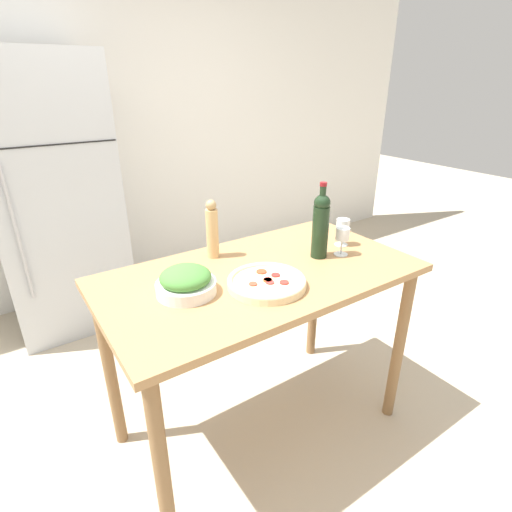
% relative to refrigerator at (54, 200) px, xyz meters
% --- Properties ---
extents(ground_plane, '(14.00, 14.00, 0.00)m').
position_rel_refrigerator_xyz_m(ground_plane, '(0.56, -1.67, -0.93)').
color(ground_plane, '#BCAD93').
extents(wall_back, '(6.40, 0.06, 2.60)m').
position_rel_refrigerator_xyz_m(wall_back, '(0.56, 0.38, 0.37)').
color(wall_back, silver).
rests_on(wall_back, ground_plane).
extents(refrigerator, '(0.77, 0.69, 1.85)m').
position_rel_refrigerator_xyz_m(refrigerator, '(0.00, 0.00, 0.00)').
color(refrigerator, '#B7BCC1').
rests_on(refrigerator, ground_plane).
extents(prep_counter, '(1.39, 0.76, 0.91)m').
position_rel_refrigerator_xyz_m(prep_counter, '(0.56, -1.67, -0.14)').
color(prep_counter, '#A87A4C').
rests_on(prep_counter, ground_plane).
extents(wine_bottle, '(0.08, 0.08, 0.36)m').
position_rel_refrigerator_xyz_m(wine_bottle, '(0.88, -1.69, 0.15)').
color(wine_bottle, black).
rests_on(wine_bottle, prep_counter).
extents(wine_glass_near, '(0.07, 0.07, 0.14)m').
position_rel_refrigerator_xyz_m(wine_glass_near, '(0.98, -1.73, 0.08)').
color(wine_glass_near, silver).
rests_on(wine_glass_near, prep_counter).
extents(wine_glass_far, '(0.07, 0.07, 0.14)m').
position_rel_refrigerator_xyz_m(wine_glass_far, '(1.07, -1.64, 0.08)').
color(wine_glass_far, silver).
rests_on(wine_glass_far, prep_counter).
extents(pepper_mill, '(0.06, 0.06, 0.28)m').
position_rel_refrigerator_xyz_m(pepper_mill, '(0.47, -1.41, 0.12)').
color(pepper_mill, tan).
rests_on(pepper_mill, prep_counter).
extents(salad_bowl, '(0.24, 0.24, 0.11)m').
position_rel_refrigerator_xyz_m(salad_bowl, '(0.21, -1.66, 0.04)').
color(salad_bowl, white).
rests_on(salad_bowl, prep_counter).
extents(homemade_pizza, '(0.32, 0.32, 0.04)m').
position_rel_refrigerator_xyz_m(homemade_pizza, '(0.51, -1.79, 0.01)').
color(homemade_pizza, beige).
rests_on(homemade_pizza, prep_counter).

